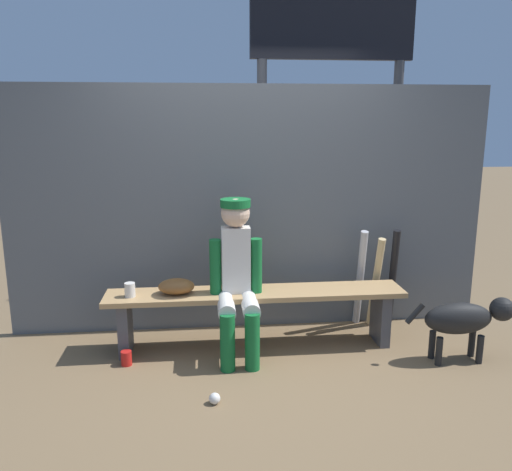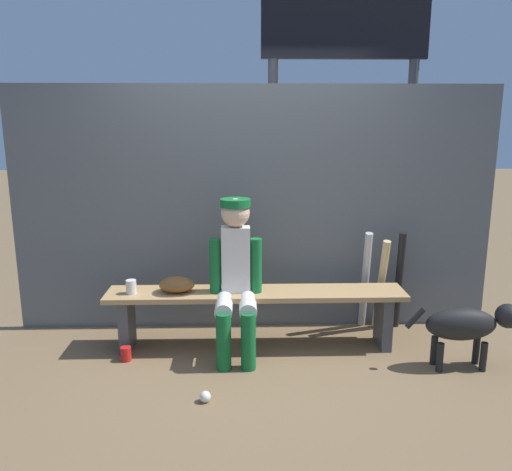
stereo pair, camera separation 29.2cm
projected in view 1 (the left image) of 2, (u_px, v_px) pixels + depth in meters
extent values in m
plane|color=brown|center=(256.00, 347.00, 4.21)|extent=(30.00, 30.00, 0.00)
cube|color=#595E63|center=(250.00, 210.00, 4.43)|extent=(4.08, 0.03, 2.08)
cube|color=tan|center=(256.00, 293.00, 4.11)|extent=(2.35, 0.36, 0.04)
cube|color=#4C4C51|center=(125.00, 327.00, 4.06)|extent=(0.08, 0.29, 0.43)
cube|color=#4C4C51|center=(380.00, 317.00, 4.27)|extent=(0.08, 0.29, 0.43)
cube|color=silver|center=(236.00, 260.00, 4.04)|extent=(0.22, 0.13, 0.52)
sphere|color=beige|center=(236.00, 213.00, 3.96)|extent=(0.22, 0.22, 0.22)
cylinder|color=#14662D|center=(235.00, 203.00, 3.94)|extent=(0.23, 0.23, 0.06)
cylinder|color=silver|center=(226.00, 305.00, 3.91)|extent=(0.13, 0.38, 0.13)
cylinder|color=#14662D|center=(228.00, 343.00, 3.77)|extent=(0.11, 0.11, 0.43)
cylinder|color=#14662D|center=(215.00, 267.00, 4.01)|extent=(0.09, 0.09, 0.44)
cylinder|color=silver|center=(250.00, 305.00, 3.93)|extent=(0.13, 0.38, 0.13)
cylinder|color=#14662D|center=(252.00, 342.00, 3.79)|extent=(0.11, 0.11, 0.43)
cylinder|color=#14662D|center=(257.00, 266.00, 4.04)|extent=(0.09, 0.09, 0.44)
ellipsoid|color=brown|center=(176.00, 286.00, 4.03)|extent=(0.28, 0.20, 0.12)
cylinder|color=#B7B7BC|center=(360.00, 278.00, 4.54)|extent=(0.08, 0.25, 0.88)
cylinder|color=tan|center=(376.00, 282.00, 4.52)|extent=(0.09, 0.24, 0.82)
cylinder|color=black|center=(393.00, 277.00, 4.56)|extent=(0.09, 0.20, 0.88)
sphere|color=white|center=(215.00, 398.00, 3.36)|extent=(0.07, 0.07, 0.07)
cylinder|color=red|center=(126.00, 358.00, 3.89)|extent=(0.08, 0.08, 0.11)
cylinder|color=silver|center=(130.00, 290.00, 3.97)|extent=(0.08, 0.08, 0.11)
cylinder|color=#3F3F42|center=(262.00, 179.00, 5.38)|extent=(0.10, 0.10, 2.37)
cylinder|color=#3F3F42|center=(393.00, 178.00, 5.52)|extent=(0.10, 0.10, 2.37)
cube|color=black|center=(333.00, 6.00, 5.08)|extent=(1.64, 0.08, 1.00)
ellipsoid|color=black|center=(458.00, 318.00, 3.90)|extent=(0.52, 0.20, 0.24)
sphere|color=black|center=(502.00, 309.00, 3.92)|extent=(0.18, 0.18, 0.18)
cylinder|color=black|center=(415.00, 314.00, 3.85)|extent=(0.15, 0.04, 0.16)
cylinder|color=black|center=(472.00, 343.00, 4.02)|extent=(0.05, 0.05, 0.22)
cylinder|color=black|center=(480.00, 349.00, 3.91)|extent=(0.05, 0.05, 0.22)
cylinder|color=black|center=(432.00, 344.00, 3.99)|extent=(0.05, 0.05, 0.22)
cylinder|color=black|center=(439.00, 351.00, 3.88)|extent=(0.05, 0.05, 0.22)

